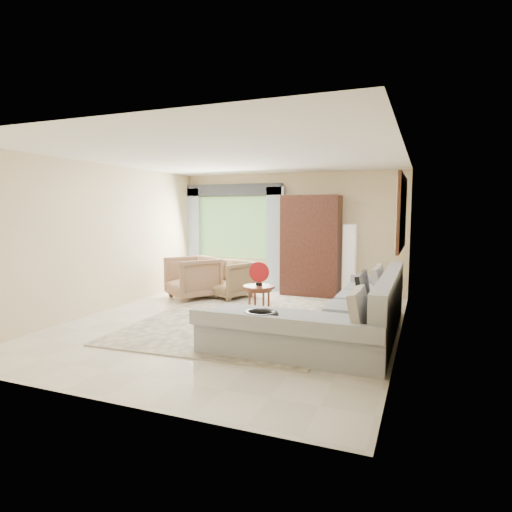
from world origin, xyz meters
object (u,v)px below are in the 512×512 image
at_px(tv_screen, 364,291).
at_px(armchair_right, 228,279).
at_px(sectional_sofa, 344,319).
at_px(armchair_left, 193,278).
at_px(floor_lamp, 349,261).
at_px(potted_plant, 201,275).
at_px(coffee_table, 259,301).
at_px(armoire, 311,246).

xyz_separation_m(tv_screen, armchair_right, (-2.98, 2.08, -0.34)).
height_order(sectional_sofa, tv_screen, tv_screen).
bearing_deg(armchair_left, floor_lamp, 60.23).
relative_size(armchair_right, potted_plant, 1.43).
relative_size(coffee_table, armoire, 0.25).
relative_size(sectional_sofa, coffee_table, 6.51).
bearing_deg(armchair_left, sectional_sofa, 10.07).
distance_m(sectional_sofa, floor_lamp, 3.03).
bearing_deg(armchair_right, potted_plant, 164.10).
distance_m(sectional_sofa, potted_plant, 4.74).
bearing_deg(tv_screen, armoire, 116.49).
xyz_separation_m(armchair_left, armchair_right, (0.65, 0.32, -0.04)).
bearing_deg(armoire, armchair_right, -147.88).
relative_size(armchair_left, potted_plant, 1.59).
height_order(tv_screen, armchair_right, tv_screen).
distance_m(tv_screen, potted_plant, 5.04).
relative_size(tv_screen, potted_plant, 1.26).
distance_m(potted_plant, floor_lamp, 3.42).
xyz_separation_m(armchair_left, potted_plant, (-0.45, 1.16, -0.13)).
bearing_deg(armchair_left, coffee_table, 8.90).
xyz_separation_m(coffee_table, potted_plant, (-2.27, 2.09, 0.01)).
relative_size(armchair_right, armoire, 0.40).
height_order(armoire, floor_lamp, armoire).
xyz_separation_m(tv_screen, armchair_left, (-3.63, 1.75, -0.29)).
bearing_deg(tv_screen, coffee_table, 155.66).
height_order(potted_plant, armoire, armoire).
relative_size(tv_screen, floor_lamp, 0.49).
height_order(sectional_sofa, armoire, armoire).
bearing_deg(armoire, potted_plant, -177.87).
bearing_deg(sectional_sofa, coffee_table, 155.42).
relative_size(sectional_sofa, potted_plant, 5.89).
bearing_deg(sectional_sofa, potted_plant, 143.74).
relative_size(sectional_sofa, floor_lamp, 2.31).
distance_m(tv_screen, armoire, 3.38).
height_order(armchair_left, armoire, armoire).
bearing_deg(floor_lamp, armchair_left, -155.82).
xyz_separation_m(armchair_right, floor_lamp, (2.28, 0.99, 0.37)).
relative_size(coffee_table, potted_plant, 0.91).
distance_m(coffee_table, armchair_right, 1.72).
bearing_deg(sectional_sofa, armoire, 113.06).
xyz_separation_m(coffee_table, armoire, (0.32, 2.19, 0.77)).
xyz_separation_m(armchair_right, potted_plant, (-1.10, 0.84, -0.09)).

